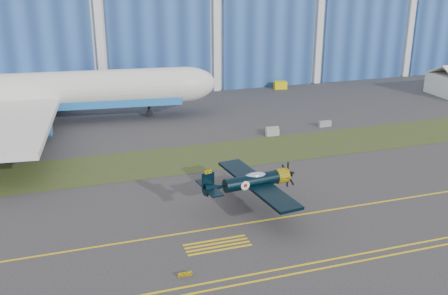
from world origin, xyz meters
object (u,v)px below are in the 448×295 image
object	(u,v)px
warbird	(252,181)
shipping_container	(184,90)
jetliner	(26,51)
tug	(280,85)

from	to	relation	value
warbird	shipping_container	bearing A→B (deg)	77.47
jetliner	shipping_container	distance (m)	29.96
jetliner	tug	bearing A→B (deg)	18.38
warbird	jetliner	distance (m)	45.65
shipping_container	warbird	bearing A→B (deg)	-72.88
jetliner	tug	size ratio (longest dim) A/B	28.70
shipping_container	tug	bearing A→B (deg)	24.40
jetliner	shipping_container	world-z (taller)	jetliner
tug	warbird	bearing A→B (deg)	-106.33
jetliner	tug	xyz separation A→B (m)	(46.71, 9.56, -10.67)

